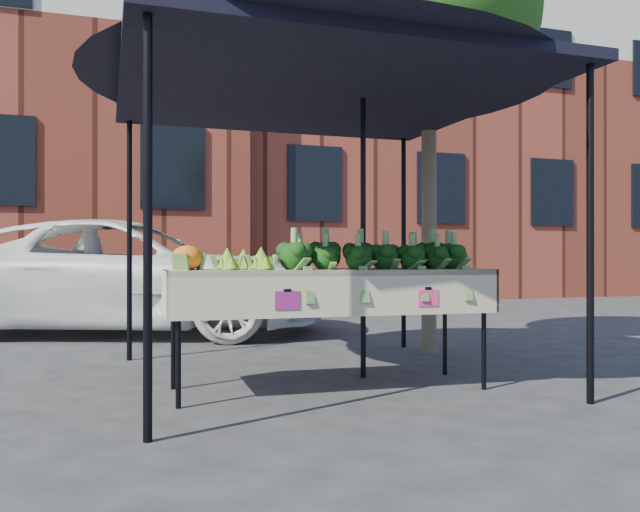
{
  "coord_description": "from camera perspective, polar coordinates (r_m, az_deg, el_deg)",
  "views": [
    {
      "loc": [
        -1.7,
        -4.61,
        0.99
      ],
      "look_at": [
        -0.12,
        0.19,
        1.0
      ],
      "focal_mm": 36.48,
      "sensor_mm": 36.0,
      "label": 1
    }
  ],
  "objects": [
    {
      "name": "ground",
      "position": [
        5.02,
        2.03,
        -11.5
      ],
      "size": [
        90.0,
        90.0,
        0.0
      ],
      "primitive_type": "plane",
      "color": "#262628"
    },
    {
      "name": "table",
      "position": [
        4.89,
        0.74,
        -6.45
      ],
      "size": [
        2.43,
        0.9,
        0.9
      ],
      "color": "beige",
      "rests_on": "ground"
    },
    {
      "name": "canopy",
      "position": [
        5.33,
        -0.02,
        3.98
      ],
      "size": [
        3.16,
        3.16,
        2.74
      ],
      "primitive_type": null,
      "color": "black",
      "rests_on": "ground"
    },
    {
      "name": "broccoli_heap",
      "position": [
        5.03,
        4.85,
        0.44
      ],
      "size": [
        1.61,
        0.58,
        0.28
      ],
      "primitive_type": "ellipsoid",
      "color": "black",
      "rests_on": "table"
    },
    {
      "name": "romanesco_cluster",
      "position": [
        4.68,
        -6.93,
        0.09
      ],
      "size": [
        0.44,
        0.48,
        0.21
      ],
      "primitive_type": "ellipsoid",
      "color": "#95BF35",
      "rests_on": "table"
    },
    {
      "name": "cauliflower_pair",
      "position": [
        4.7,
        -11.55,
        -0.04
      ],
      "size": [
        0.24,
        0.44,
        0.19
      ],
      "primitive_type": "ellipsoid",
      "color": "orange",
      "rests_on": "table"
    },
    {
      "name": "vehicle",
      "position": [
        9.04,
        -16.45,
        10.53
      ],
      "size": [
        2.23,
        2.81,
        5.32
      ],
      "primitive_type": "imported",
      "rotation": [
        0.0,
        0.0,
        1.22
      ],
      "color": "white",
      "rests_on": "ground"
    },
    {
      "name": "street_tree",
      "position": [
        6.94,
        9.54,
        10.34
      ],
      "size": [
        2.28,
        2.28,
        4.5
      ],
      "primitive_type": null,
      "color": "#1E4C14",
      "rests_on": "ground"
    },
    {
      "name": "building_right",
      "position": [
        19.47,
        8.71,
        9.54
      ],
      "size": [
        12.0,
        8.0,
        8.5
      ],
      "primitive_type": "cube",
      "color": "maroon",
      "rests_on": "ground"
    }
  ]
}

